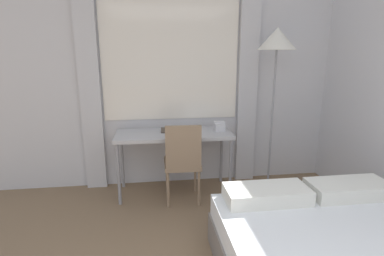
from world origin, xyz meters
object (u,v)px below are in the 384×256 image
at_px(desk, 174,138).
at_px(desk_chair, 183,159).
at_px(telephone, 219,126).
at_px(book, 170,130).
at_px(standing_lamp, 277,51).

distance_m(desk, desk_chair, 0.33).
relative_size(desk_chair, telephone, 6.27).
xyz_separation_m(desk, book, (-0.04, 0.08, 0.08)).
height_order(desk, book, book).
bearing_deg(desk_chair, desk, 106.30).
height_order(desk, desk_chair, desk_chair).
height_order(desk, standing_lamp, standing_lamp).
bearing_deg(desk, book, 116.40).
bearing_deg(standing_lamp, desk_chair, -169.89).
distance_m(desk, telephone, 0.56).
bearing_deg(book, desk_chair, -72.25).
relative_size(desk_chair, standing_lamp, 0.48).
relative_size(desk, desk_chair, 1.45).
height_order(standing_lamp, book, standing_lamp).
xyz_separation_m(desk, telephone, (0.55, 0.04, 0.11)).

